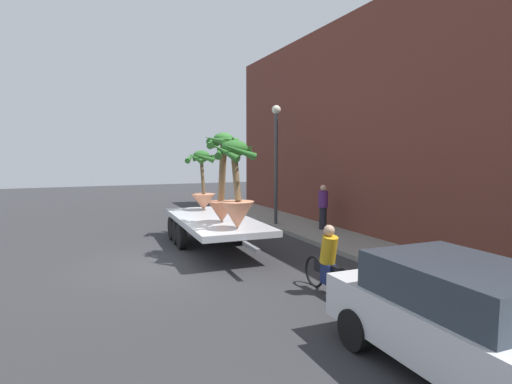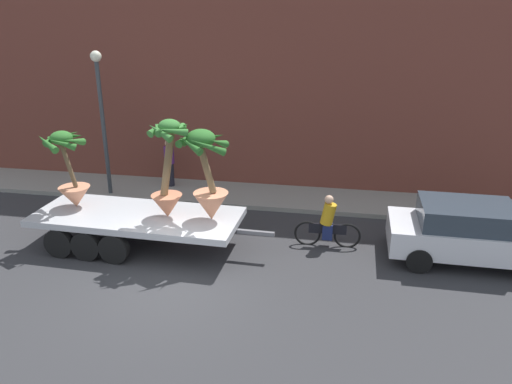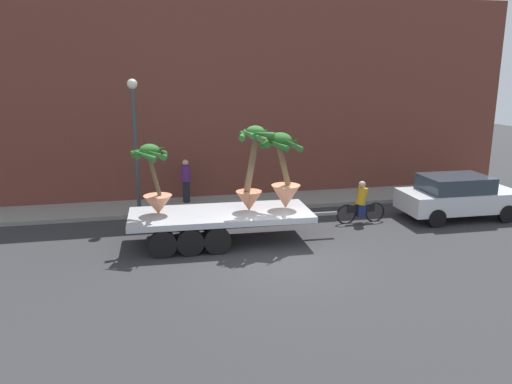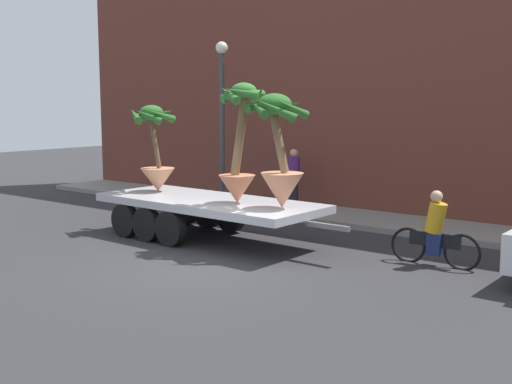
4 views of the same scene
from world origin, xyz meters
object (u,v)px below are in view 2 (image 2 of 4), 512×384
(potted_palm_rear, at_px, (207,179))
(parked_car, at_px, (470,232))
(potted_palm_middle, at_px, (70,173))
(street_lamp, at_px, (101,105))
(flatbed_trailer, at_px, (129,221))
(potted_palm_front, at_px, (168,174))
(pedestrian_near_gate, at_px, (169,162))
(cyclist, at_px, (328,224))

(potted_palm_rear, height_order, parked_car, potted_palm_rear)
(potted_palm_middle, xyz_separation_m, street_lamp, (-0.56, 3.25, 1.26))
(potted_palm_rear, distance_m, potted_palm_middle, 3.99)
(parked_car, relative_size, street_lamp, 0.88)
(flatbed_trailer, distance_m, potted_palm_front, 1.91)
(flatbed_trailer, bearing_deg, potted_palm_middle, 173.81)
(potted_palm_front, relative_size, parked_car, 0.63)
(flatbed_trailer, xyz_separation_m, pedestrian_near_gate, (-0.44, 4.55, 0.29))
(flatbed_trailer, relative_size, potted_palm_front, 2.50)
(potted_palm_rear, xyz_separation_m, pedestrian_near_gate, (-2.72, 4.55, -1.08))
(street_lamp, bearing_deg, potted_palm_rear, -37.07)
(potted_palm_middle, relative_size, potted_palm_front, 0.82)
(potted_palm_rear, relative_size, street_lamp, 0.50)
(potted_palm_middle, distance_m, cyclist, 7.26)
(potted_palm_rear, height_order, potted_palm_front, potted_palm_front)
(potted_palm_rear, distance_m, pedestrian_near_gate, 5.41)
(flatbed_trailer, xyz_separation_m, potted_palm_front, (1.24, -0.05, 1.45))
(potted_palm_rear, relative_size, parked_car, 0.57)
(flatbed_trailer, relative_size, cyclist, 3.62)
(potted_palm_front, height_order, street_lamp, street_lamp)
(cyclist, distance_m, parked_car, 3.67)
(parked_car, xyz_separation_m, street_lamp, (-11.33, 2.68, 2.40))
(potted_palm_front, xyz_separation_m, cyclist, (4.16, 1.01, -1.54))
(flatbed_trailer, bearing_deg, cyclist, 10.07)
(flatbed_trailer, distance_m, parked_car, 9.10)
(potted_palm_middle, bearing_deg, flatbed_trailer, -6.19)
(pedestrian_near_gate, bearing_deg, flatbed_trailer, -84.51)
(pedestrian_near_gate, relative_size, street_lamp, 0.35)
(parked_car, distance_m, street_lamp, 11.88)
(parked_car, height_order, street_lamp, street_lamp)
(potted_palm_front, xyz_separation_m, parked_car, (7.82, 0.81, -1.38))
(cyclist, distance_m, street_lamp, 8.46)
(cyclist, distance_m, pedestrian_near_gate, 6.87)
(potted_palm_middle, relative_size, pedestrian_near_gate, 1.27)
(potted_palm_rear, distance_m, cyclist, 3.57)
(potted_palm_middle, relative_size, parked_car, 0.51)
(potted_palm_middle, bearing_deg, potted_palm_rear, -2.67)
(potted_palm_middle, distance_m, potted_palm_front, 2.96)
(potted_palm_front, xyz_separation_m, street_lamp, (-3.51, 3.49, 1.02))
(parked_car, bearing_deg, cyclist, 176.86)
(street_lamp, bearing_deg, parked_car, -13.29)
(street_lamp, bearing_deg, potted_palm_middle, -80.16)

